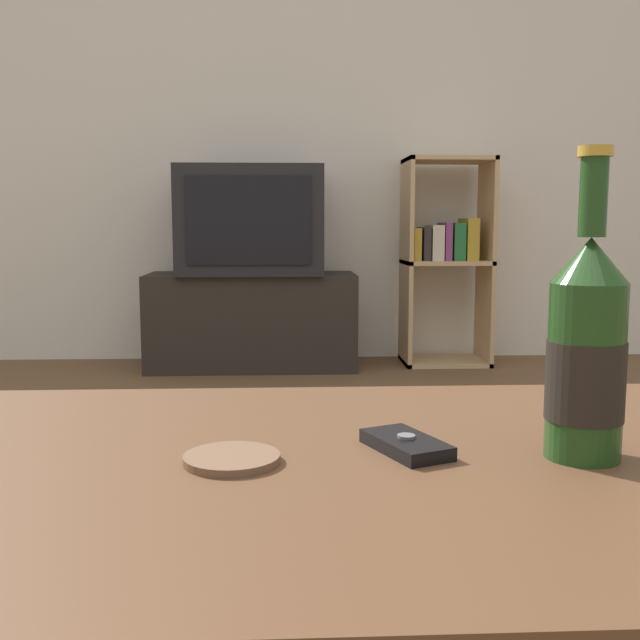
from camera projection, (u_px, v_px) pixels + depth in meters
back_wall at (274, 92)px, 3.62m from camera, size 8.00×0.05×2.60m
coffee_table at (244, 519)px, 0.74m from camera, size 1.29×0.65×0.44m
tv_stand at (252, 321)px, 3.48m from camera, size 0.96×0.40×0.44m
television at (251, 221)px, 3.42m from camera, size 0.65×0.47×0.49m
bookshelf at (446, 255)px, 3.55m from camera, size 0.40×0.30×0.97m
beer_bottle at (586, 352)px, 0.72m from camera, size 0.08×0.08×0.30m
cell_phone at (406, 444)px, 0.76m from camera, size 0.09×0.11×0.02m
coaster at (232, 459)px, 0.72m from camera, size 0.09×0.09×0.01m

